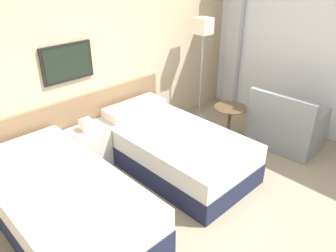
{
  "coord_description": "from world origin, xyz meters",
  "views": [
    {
      "loc": [
        -2.18,
        -1.48,
        2.43
      ],
      "look_at": [
        0.16,
        0.94,
        0.66
      ],
      "focal_mm": 35.0,
      "sensor_mm": 36.0,
      "label": 1
    }
  ],
  "objects_px": {
    "armchair": "(286,128)",
    "floor_lamp": "(203,37)",
    "bed_near_door": "(64,203)",
    "nightstand": "(90,147)",
    "side_table": "(229,117)",
    "bed_near_window": "(172,148)"
  },
  "relations": [
    {
      "from": "bed_near_door",
      "to": "armchair",
      "type": "height_order",
      "value": "armchair"
    },
    {
      "from": "floor_lamp",
      "to": "armchair",
      "type": "height_order",
      "value": "floor_lamp"
    },
    {
      "from": "bed_near_door",
      "to": "floor_lamp",
      "type": "bearing_deg",
      "value": 13.49
    },
    {
      "from": "nightstand",
      "to": "side_table",
      "type": "xyz_separation_m",
      "value": [
        1.8,
        -0.83,
        0.1
      ]
    },
    {
      "from": "floor_lamp",
      "to": "side_table",
      "type": "bearing_deg",
      "value": -107.86
    },
    {
      "from": "bed_near_window",
      "to": "side_table",
      "type": "relative_size",
      "value": 3.73
    },
    {
      "from": "bed_near_window",
      "to": "floor_lamp",
      "type": "height_order",
      "value": "floor_lamp"
    },
    {
      "from": "bed_near_door",
      "to": "side_table",
      "type": "xyz_separation_m",
      "value": [
        2.54,
        -0.1,
        0.11
      ]
    },
    {
      "from": "armchair",
      "to": "floor_lamp",
      "type": "bearing_deg",
      "value": 5.43
    },
    {
      "from": "floor_lamp",
      "to": "armchair",
      "type": "xyz_separation_m",
      "value": [
        0.22,
        -1.4,
        -1.06
      ]
    },
    {
      "from": "bed_near_window",
      "to": "floor_lamp",
      "type": "bearing_deg",
      "value": 27.3
    },
    {
      "from": "bed_near_door",
      "to": "floor_lamp",
      "type": "height_order",
      "value": "floor_lamp"
    },
    {
      "from": "nightstand",
      "to": "armchair",
      "type": "xyz_separation_m",
      "value": [
        2.27,
        -1.47,
        0.0
      ]
    },
    {
      "from": "side_table",
      "to": "armchair",
      "type": "xyz_separation_m",
      "value": [
        0.47,
        -0.63,
        -0.1
      ]
    },
    {
      "from": "bed_near_window",
      "to": "floor_lamp",
      "type": "xyz_separation_m",
      "value": [
        1.3,
        0.67,
        1.07
      ]
    },
    {
      "from": "side_table",
      "to": "bed_near_window",
      "type": "bearing_deg",
      "value": 174.53
    },
    {
      "from": "nightstand",
      "to": "armchair",
      "type": "bearing_deg",
      "value": -32.92
    },
    {
      "from": "nightstand",
      "to": "floor_lamp",
      "type": "bearing_deg",
      "value": -1.79
    },
    {
      "from": "nightstand",
      "to": "side_table",
      "type": "relative_size",
      "value": 1.24
    },
    {
      "from": "side_table",
      "to": "floor_lamp",
      "type": "bearing_deg",
      "value": 72.14
    },
    {
      "from": "bed_near_door",
      "to": "nightstand",
      "type": "relative_size",
      "value": 3.02
    },
    {
      "from": "bed_near_door",
      "to": "floor_lamp",
      "type": "distance_m",
      "value": 3.06
    }
  ]
}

